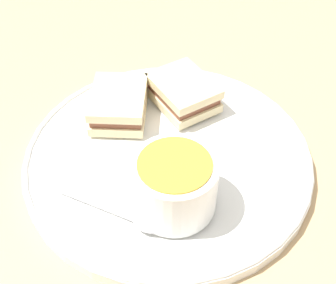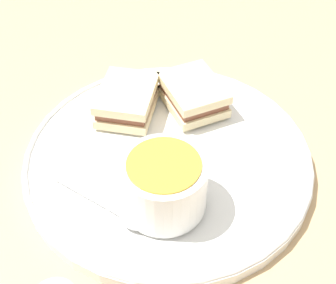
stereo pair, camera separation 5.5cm
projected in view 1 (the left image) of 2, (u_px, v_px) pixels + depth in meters
ground_plane at (168, 163)px, 0.58m from camera, size 2.40×2.40×0.00m
plate at (168, 158)px, 0.57m from camera, size 0.35×0.35×0.02m
soup_bowl at (174, 184)px, 0.49m from camera, size 0.09×0.09×0.06m
spoon at (138, 219)px, 0.49m from camera, size 0.13×0.06×0.01m
sandwich_half_near at (183, 92)px, 0.62m from camera, size 0.11×0.11×0.04m
sandwich_half_far at (119, 104)px, 0.60m from camera, size 0.07×0.09×0.04m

